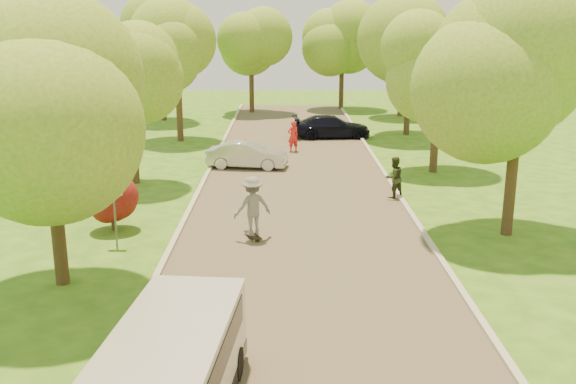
{
  "coord_description": "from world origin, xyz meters",
  "views": [
    {
      "loc": [
        -0.54,
        -15.05,
        6.85
      ],
      "look_at": [
        -0.41,
        5.58,
        1.3
      ],
      "focal_mm": 40.0,
      "sensor_mm": 36.0,
      "label": 1
    }
  ],
  "objects_px": {
    "longboard": "(253,235)",
    "street_sign": "(114,197)",
    "person_striped": "(293,136)",
    "person_olive": "(394,178)",
    "dark_sedan": "(331,127)",
    "minivan": "(171,375)",
    "silver_sedan": "(247,155)",
    "skateboarder": "(252,206)"
  },
  "relations": [
    {
      "from": "dark_sedan",
      "to": "person_olive",
      "type": "bearing_deg",
      "value": -178.27
    },
    {
      "from": "street_sign",
      "to": "longboard",
      "type": "relative_size",
      "value": 2.14
    },
    {
      "from": "street_sign",
      "to": "person_striped",
      "type": "height_order",
      "value": "street_sign"
    },
    {
      "from": "person_olive",
      "to": "longboard",
      "type": "bearing_deg",
      "value": 12.61
    },
    {
      "from": "street_sign",
      "to": "longboard",
      "type": "xyz_separation_m",
      "value": [
        4.24,
        0.64,
        -1.46
      ]
    },
    {
      "from": "skateboarder",
      "to": "silver_sedan",
      "type": "bearing_deg",
      "value": -109.77
    },
    {
      "from": "silver_sedan",
      "to": "skateboarder",
      "type": "height_order",
      "value": "skateboarder"
    },
    {
      "from": "street_sign",
      "to": "longboard",
      "type": "bearing_deg",
      "value": 8.57
    },
    {
      "from": "skateboarder",
      "to": "person_olive",
      "type": "height_order",
      "value": "skateboarder"
    },
    {
      "from": "street_sign",
      "to": "silver_sedan",
      "type": "bearing_deg",
      "value": 72.2
    },
    {
      "from": "silver_sedan",
      "to": "person_olive",
      "type": "height_order",
      "value": "person_olive"
    },
    {
      "from": "silver_sedan",
      "to": "skateboarder",
      "type": "xyz_separation_m",
      "value": [
        0.74,
        -10.26,
        0.46
      ]
    },
    {
      "from": "longboard",
      "to": "skateboarder",
      "type": "xyz_separation_m",
      "value": [
        0.0,
        0.0,
        0.98
      ]
    },
    {
      "from": "skateboarder",
      "to": "longboard",
      "type": "bearing_deg",
      "value": -23.91
    },
    {
      "from": "longboard",
      "to": "street_sign",
      "type": "bearing_deg",
      "value": -15.34
    },
    {
      "from": "minivan",
      "to": "skateboarder",
      "type": "xyz_separation_m",
      "value": [
        0.94,
        9.86,
        0.14
      ]
    },
    {
      "from": "dark_sedan",
      "to": "skateboarder",
      "type": "height_order",
      "value": "skateboarder"
    },
    {
      "from": "person_striped",
      "to": "person_olive",
      "type": "relative_size",
      "value": 1.0
    },
    {
      "from": "person_striped",
      "to": "person_olive",
      "type": "distance_m",
      "value": 10.04
    },
    {
      "from": "longboard",
      "to": "skateboarder",
      "type": "distance_m",
      "value": 0.98
    },
    {
      "from": "street_sign",
      "to": "person_olive",
      "type": "height_order",
      "value": "street_sign"
    },
    {
      "from": "silver_sedan",
      "to": "dark_sedan",
      "type": "relative_size",
      "value": 0.83
    },
    {
      "from": "person_striped",
      "to": "person_olive",
      "type": "height_order",
      "value": "person_striped"
    },
    {
      "from": "minivan",
      "to": "person_striped",
      "type": "relative_size",
      "value": 3.0
    },
    {
      "from": "minivan",
      "to": "silver_sedan",
      "type": "xyz_separation_m",
      "value": [
        0.2,
        20.12,
        -0.32
      ]
    },
    {
      "from": "street_sign",
      "to": "minivan",
      "type": "xyz_separation_m",
      "value": [
        3.3,
        -9.22,
        -0.61
      ]
    },
    {
      "from": "silver_sedan",
      "to": "skateboarder",
      "type": "distance_m",
      "value": 10.3
    },
    {
      "from": "longboard",
      "to": "skateboarder",
      "type": "bearing_deg",
      "value": 156.09
    },
    {
      "from": "person_olive",
      "to": "minivan",
      "type": "bearing_deg",
      "value": 37.19
    },
    {
      "from": "minivan",
      "to": "person_olive",
      "type": "relative_size",
      "value": 3.01
    },
    {
      "from": "minivan",
      "to": "silver_sedan",
      "type": "bearing_deg",
      "value": 94.95
    },
    {
      "from": "longboard",
      "to": "person_olive",
      "type": "xyz_separation_m",
      "value": [
        5.36,
        4.87,
        0.72
      ]
    },
    {
      "from": "minivan",
      "to": "person_olive",
      "type": "xyz_separation_m",
      "value": [
        6.3,
        14.73,
        -0.12
      ]
    },
    {
      "from": "longboard",
      "to": "person_olive",
      "type": "relative_size",
      "value": 0.61
    },
    {
      "from": "minivan",
      "to": "longboard",
      "type": "bearing_deg",
      "value": 90.08
    },
    {
      "from": "minivan",
      "to": "skateboarder",
      "type": "distance_m",
      "value": 9.9
    },
    {
      "from": "minivan",
      "to": "person_olive",
      "type": "bearing_deg",
      "value": 72.37
    },
    {
      "from": "street_sign",
      "to": "dark_sedan",
      "type": "height_order",
      "value": "street_sign"
    },
    {
      "from": "person_striped",
      "to": "skateboarder",
      "type": "bearing_deg",
      "value": 60.59
    },
    {
      "from": "silver_sedan",
      "to": "person_striped",
      "type": "xyz_separation_m",
      "value": [
        2.24,
        3.88,
        0.21
      ]
    },
    {
      "from": "person_striped",
      "to": "dark_sedan",
      "type": "bearing_deg",
      "value": -142.76
    },
    {
      "from": "skateboarder",
      "to": "person_striped",
      "type": "distance_m",
      "value": 14.22
    }
  ]
}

